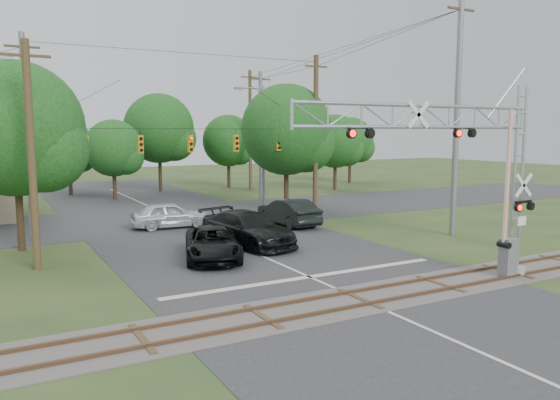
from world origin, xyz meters
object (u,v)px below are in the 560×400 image
pickup_black (213,243)px  sedan_silver (170,215)px  traffic_signal_span (204,138)px  streetlight (261,140)px  crossing_gantry (462,162)px  car_dark (248,229)px

pickup_black → sedan_silver: size_ratio=1.12×
traffic_signal_span → streetlight: (7.18, 5.98, -0.26)m
sedan_silver → streetlight: bearing=-52.3°
crossing_gantry → traffic_signal_span: traffic_signal_span is taller
sedan_silver → pickup_black: bearing=-179.7°
car_dark → streetlight: 16.05m
sedan_silver → car_dark: bearing=-159.4°
traffic_signal_span → streetlight: 9.35m
traffic_signal_span → crossing_gantry: bearing=-78.9°
streetlight → pickup_black: bearing=-124.1°
traffic_signal_span → sedan_silver: traffic_signal_span is taller
sedan_silver → streetlight: 12.27m
crossing_gantry → streetlight: (3.56, 24.35, 0.50)m
car_dark → streetlight: size_ratio=0.65×
crossing_gantry → sedan_silver: size_ratio=2.37×
crossing_gantry → pickup_black: size_ratio=2.11×
traffic_signal_span → car_dark: (-0.44, -7.40, -4.77)m
car_dark → streetlight: bearing=47.6°
pickup_black → car_dark: size_ratio=0.87×
car_dark → streetlight: (7.61, 13.39, 4.51)m
pickup_black → crossing_gantry: bearing=-34.1°
crossing_gantry → pickup_black: bearing=127.5°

